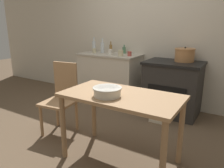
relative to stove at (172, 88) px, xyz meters
name	(u,v)px	position (x,y,z in m)	size (l,w,h in m)	color
ground_plane	(94,133)	(-0.67, -1.24, -0.43)	(14.00, 14.00, 0.00)	brown
wall_back	(144,33)	(-0.67, 0.34, 0.84)	(8.00, 0.07, 2.55)	beige
counter_cabinet	(110,77)	(-1.21, 0.02, 0.02)	(1.14, 0.60, 0.90)	beige
stove	(172,88)	(0.00, 0.00, 0.00)	(0.88, 0.65, 0.86)	#2D2B28
work_table	(121,105)	(-0.07, -1.57, 0.21)	(1.20, 0.65, 0.75)	#A87F56
chair	(62,97)	(-1.08, -1.40, 0.06)	(0.45, 0.45, 0.94)	#A87F56
flour_sack	(158,110)	(-0.07, -0.44, -0.24)	(0.22, 0.16, 0.38)	beige
stock_pot	(185,55)	(0.13, 0.09, 0.53)	(0.31, 0.31, 0.23)	#B77A47
mixing_bowl_large	(107,91)	(-0.17, -1.69, 0.37)	(0.29, 0.29, 0.09)	silver
bottle_far_left	(102,47)	(-1.41, 0.07, 0.57)	(0.07, 0.07, 0.28)	silver
bottle_left	(111,48)	(-1.28, 0.17, 0.55)	(0.06, 0.06, 0.21)	olive
bottle_mid_left	(94,46)	(-1.65, 0.14, 0.58)	(0.06, 0.06, 0.29)	silver
bottle_center_left	(124,50)	(-1.01, 0.21, 0.53)	(0.07, 0.07, 0.16)	#517F5B
cup_center	(110,52)	(-1.14, -0.08, 0.51)	(0.07, 0.07, 0.10)	silver
cup_center_right	(129,54)	(-0.77, -0.04, 0.50)	(0.07, 0.07, 0.08)	#B74C42
cup_mid_right	(94,51)	(-1.52, -0.03, 0.51)	(0.07, 0.07, 0.09)	beige
cup_right	(121,53)	(-0.89, -0.13, 0.52)	(0.09, 0.09, 0.10)	beige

